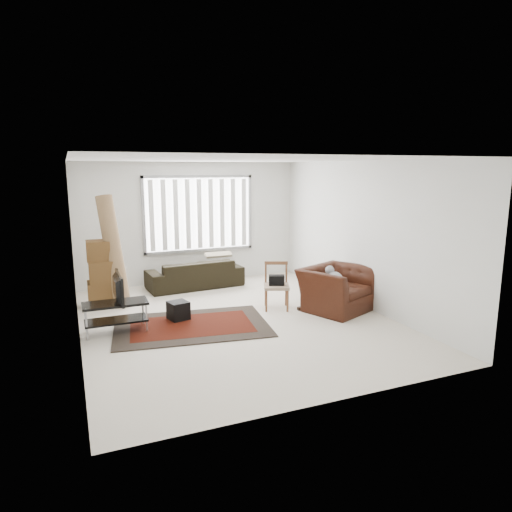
{
  "coord_description": "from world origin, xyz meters",
  "views": [
    {
      "loc": [
        -2.54,
        -7.0,
        2.57
      ],
      "look_at": [
        0.46,
        0.24,
        1.05
      ],
      "focal_mm": 32.0,
      "sensor_mm": 36.0,
      "label": 1
    }
  ],
  "objects_px": {
    "moving_boxes": "(101,276)",
    "sofa": "(195,269)",
    "side_chair": "(276,284)",
    "armchair": "(337,286)",
    "tv_stand": "(116,311)"
  },
  "relations": [
    {
      "from": "moving_boxes",
      "to": "sofa",
      "type": "distance_m",
      "value": 2.09
    },
    {
      "from": "side_chair",
      "to": "armchair",
      "type": "relative_size",
      "value": 0.56
    },
    {
      "from": "sofa",
      "to": "moving_boxes",
      "type": "bearing_deg",
      "value": 13.06
    },
    {
      "from": "tv_stand",
      "to": "moving_boxes",
      "type": "xyz_separation_m",
      "value": [
        -0.09,
        1.62,
        0.22
      ]
    },
    {
      "from": "tv_stand",
      "to": "side_chair",
      "type": "bearing_deg",
      "value": 3.49
    },
    {
      "from": "tv_stand",
      "to": "moving_boxes",
      "type": "distance_m",
      "value": 1.64
    },
    {
      "from": "moving_boxes",
      "to": "armchair",
      "type": "bearing_deg",
      "value": -26.07
    },
    {
      "from": "sofa",
      "to": "side_chair",
      "type": "distance_m",
      "value": 2.3
    },
    {
      "from": "tv_stand",
      "to": "armchair",
      "type": "distance_m",
      "value": 3.88
    },
    {
      "from": "tv_stand",
      "to": "moving_boxes",
      "type": "bearing_deg",
      "value": 93.33
    },
    {
      "from": "armchair",
      "to": "moving_boxes",
      "type": "bearing_deg",
      "value": 131.03
    },
    {
      "from": "side_chair",
      "to": "moving_boxes",
      "type": "bearing_deg",
      "value": 176.17
    },
    {
      "from": "moving_boxes",
      "to": "armchair",
      "type": "height_order",
      "value": "moving_boxes"
    },
    {
      "from": "tv_stand",
      "to": "side_chair",
      "type": "distance_m",
      "value": 2.88
    },
    {
      "from": "tv_stand",
      "to": "side_chair",
      "type": "relative_size",
      "value": 1.16
    }
  ]
}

